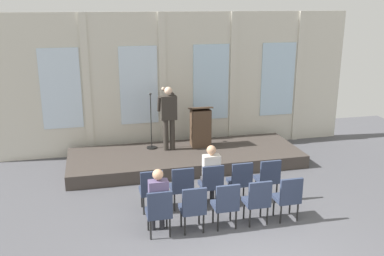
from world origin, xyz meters
TOP-DOWN VIEW (x-y plane):
  - rear_partition at (0.04, 6.38)m, footprint 10.52×0.14m
  - stage_platform at (0.00, 5.02)m, footprint 6.18×2.12m
  - speaker at (-0.40, 5.34)m, footprint 0.50×0.69m
  - mic_stand at (-0.84, 5.57)m, footprint 0.28×0.28m
  - lectern at (0.51, 5.43)m, footprint 0.60×0.48m
  - chair_r0_c0 at (-1.29, 2.51)m, footprint 0.46×0.44m
  - chair_r0_c1 at (-0.64, 2.51)m, footprint 0.46×0.44m
  - chair_r0_c2 at (0.00, 2.51)m, footprint 0.46×0.44m
  - audience_r0_c2 at (0.00, 2.59)m, footprint 0.36×0.39m
  - chair_r0_c3 at (0.64, 2.51)m, footprint 0.46×0.44m
  - chair_r0_c4 at (1.29, 2.51)m, footprint 0.46×0.44m
  - chair_r1_c0 at (-1.29, 1.52)m, footprint 0.46×0.44m
  - audience_r1_c0 at (-1.29, 1.60)m, footprint 0.36×0.39m
  - chair_r1_c1 at (-0.64, 1.52)m, footprint 0.46×0.44m
  - chair_r1_c2 at (0.00, 1.52)m, footprint 0.46×0.44m
  - chair_r1_c3 at (0.64, 1.52)m, footprint 0.46×0.44m
  - chair_r1_c4 at (1.29, 1.52)m, footprint 0.46×0.44m

SIDE VIEW (x-z plane):
  - stage_platform at x=0.00m, z-range 0.00..0.34m
  - chair_r0_c0 at x=-1.29m, z-range 0.06..1.00m
  - chair_r0_c1 at x=-0.64m, z-range 0.06..1.00m
  - chair_r0_c2 at x=0.00m, z-range 0.06..1.00m
  - chair_r0_c3 at x=0.64m, z-range 0.06..1.00m
  - chair_r0_c4 at x=1.29m, z-range 0.06..1.00m
  - chair_r1_c0 at x=-1.29m, z-range 0.06..1.00m
  - chair_r1_c1 at x=-0.64m, z-range 0.06..1.00m
  - chair_r1_c2 at x=0.00m, z-range 0.06..1.00m
  - chair_r1_c3 at x=0.64m, z-range 0.06..1.00m
  - chair_r1_c4 at x=1.29m, z-range 0.06..1.00m
  - mic_stand at x=-0.84m, z-range -0.10..1.45m
  - audience_r1_c0 at x=-1.29m, z-range 0.07..1.39m
  - audience_r0_c2 at x=0.00m, z-range 0.07..1.41m
  - lectern at x=0.51m, z-range 0.31..1.47m
  - speaker at x=-0.40m, z-range 0.48..2.22m
  - rear_partition at x=0.04m, z-range 0.00..3.96m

